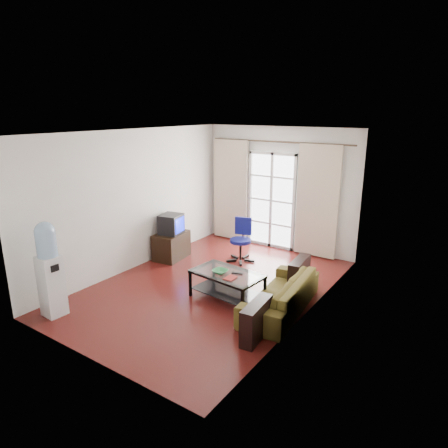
# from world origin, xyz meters

# --- Properties ---
(floor) EXTENTS (5.20, 5.20, 0.00)m
(floor) POSITION_xyz_m (0.00, 0.00, 0.00)
(floor) COLOR #5C1A15
(floor) RESTS_ON ground
(ceiling) EXTENTS (5.20, 5.20, 0.00)m
(ceiling) POSITION_xyz_m (0.00, 0.00, 2.70)
(ceiling) COLOR white
(ceiling) RESTS_ON wall_back
(wall_back) EXTENTS (3.60, 0.02, 2.70)m
(wall_back) POSITION_xyz_m (0.00, 2.60, 1.35)
(wall_back) COLOR silver
(wall_back) RESTS_ON floor
(wall_front) EXTENTS (3.60, 0.02, 2.70)m
(wall_front) POSITION_xyz_m (0.00, -2.60, 1.35)
(wall_front) COLOR silver
(wall_front) RESTS_ON floor
(wall_left) EXTENTS (0.02, 5.20, 2.70)m
(wall_left) POSITION_xyz_m (-1.80, 0.00, 1.35)
(wall_left) COLOR silver
(wall_left) RESTS_ON floor
(wall_right) EXTENTS (0.02, 5.20, 2.70)m
(wall_right) POSITION_xyz_m (1.80, 0.00, 1.35)
(wall_right) COLOR silver
(wall_right) RESTS_ON floor
(french_door) EXTENTS (1.16, 0.06, 2.15)m
(french_door) POSITION_xyz_m (-0.15, 2.54, 1.07)
(french_door) COLOR white
(french_door) RESTS_ON wall_back
(curtain_rod) EXTENTS (3.30, 0.04, 0.04)m
(curtain_rod) POSITION_xyz_m (0.00, 2.50, 2.38)
(curtain_rod) COLOR #4C3F2D
(curtain_rod) RESTS_ON wall_back
(curtain_left) EXTENTS (0.90, 0.07, 2.35)m
(curtain_left) POSITION_xyz_m (-1.20, 2.48, 1.20)
(curtain_left) COLOR beige
(curtain_left) RESTS_ON curtain_rod
(curtain_right) EXTENTS (0.90, 0.07, 2.35)m
(curtain_right) POSITION_xyz_m (0.95, 2.48, 1.20)
(curtain_right) COLOR beige
(curtain_right) RESTS_ON curtain_rod
(radiator) EXTENTS (0.64, 0.12, 0.64)m
(radiator) POSITION_xyz_m (0.80, 2.50, 0.33)
(radiator) COLOR #99999B
(radiator) RESTS_ON floor
(sofa) EXTENTS (1.97, 1.07, 0.54)m
(sofa) POSITION_xyz_m (1.40, -0.07, 0.27)
(sofa) COLOR brown
(sofa) RESTS_ON floor
(coffee_table) EXTENTS (1.22, 0.77, 0.47)m
(coffee_table) POSITION_xyz_m (0.51, -0.25, 0.30)
(coffee_table) COLOR silver
(coffee_table) RESTS_ON floor
(bowl) EXTENTS (0.29, 0.29, 0.06)m
(bowl) POSITION_xyz_m (0.43, -0.32, 0.50)
(bowl) COLOR #318733
(bowl) RESTS_ON coffee_table
(book) EXTENTS (0.16, 0.21, 0.02)m
(book) POSITION_xyz_m (0.61, -0.41, 0.48)
(book) COLOR #9F3813
(book) RESTS_ON coffee_table
(remote) EXTENTS (0.19, 0.10, 0.02)m
(remote) POSITION_xyz_m (0.67, -0.18, 0.48)
(remote) COLOR black
(remote) RESTS_ON coffee_table
(tv_stand) EXTENTS (0.60, 0.81, 0.55)m
(tv_stand) POSITION_xyz_m (-1.52, 0.69, 0.28)
(tv_stand) COLOR black
(tv_stand) RESTS_ON floor
(crt_tv) EXTENTS (0.51, 0.51, 0.41)m
(crt_tv) POSITION_xyz_m (-1.51, 0.67, 0.76)
(crt_tv) COLOR black
(crt_tv) RESTS_ON tv_stand
(task_chair) EXTENTS (0.75, 0.75, 0.89)m
(task_chair) POSITION_xyz_m (-0.23, 1.38, 0.26)
(task_chair) COLOR black
(task_chair) RESTS_ON floor
(water_cooler) EXTENTS (0.33, 0.32, 1.48)m
(water_cooler) POSITION_xyz_m (-1.40, -2.16, 0.78)
(water_cooler) COLOR silver
(water_cooler) RESTS_ON floor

